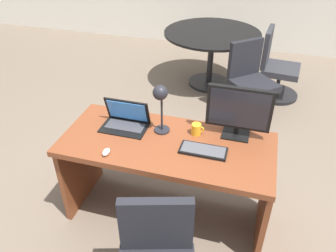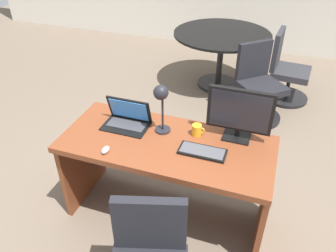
% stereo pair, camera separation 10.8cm
% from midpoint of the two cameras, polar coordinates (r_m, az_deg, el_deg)
% --- Properties ---
extents(ground, '(12.00, 12.00, 0.00)m').
position_cam_midpoint_polar(ground, '(4.11, 7.51, 0.75)').
color(ground, '#6B5B4C').
extents(desk, '(1.57, 0.69, 0.76)m').
position_cam_midpoint_polar(desk, '(2.64, 1.24, -5.84)').
color(desk, brown).
rests_on(desk, ground).
extents(monitor, '(0.47, 0.16, 0.40)m').
position_cam_midpoint_polar(monitor, '(2.46, 13.31, 2.27)').
color(monitor, black).
rests_on(monitor, desk).
extents(laptop, '(0.35, 0.23, 0.22)m').
position_cam_midpoint_polar(laptop, '(2.65, -5.68, 1.57)').
color(laptop, black).
rests_on(laptop, desk).
extents(keyboard, '(0.33, 0.14, 0.02)m').
position_cam_midpoint_polar(keyboard, '(2.39, 7.13, -4.34)').
color(keyboard, black).
rests_on(keyboard, desk).
extents(mouse, '(0.05, 0.08, 0.04)m').
position_cam_midpoint_polar(mouse, '(2.41, -9.27, -4.02)').
color(mouse, silver).
rests_on(mouse, desk).
extents(desk_lamp, '(0.12, 0.14, 0.40)m').
position_cam_midpoint_polar(desk_lamp, '(2.42, 0.13, 4.62)').
color(desk_lamp, black).
rests_on(desk_lamp, desk).
extents(coffee_mug, '(0.10, 0.07, 0.09)m').
position_cam_midpoint_polar(coffee_mug, '(2.54, 6.16, -0.70)').
color(coffee_mug, orange).
rests_on(coffee_mug, desk).
extents(meeting_table, '(1.29, 1.29, 0.77)m').
position_cam_midpoint_polar(meeting_table, '(4.72, 9.66, 13.17)').
color(meeting_table, black).
rests_on(meeting_table, ground).
extents(meeting_chair_near, '(0.65, 0.66, 0.89)m').
position_cam_midpoint_polar(meeting_chair_near, '(4.16, 15.69, 5.99)').
color(meeting_chair_near, black).
rests_on(meeting_chair_near, ground).
extents(meeting_chair_far, '(0.56, 0.56, 0.90)m').
position_cam_midpoint_polar(meeting_chair_far, '(4.68, 19.90, 8.34)').
color(meeting_chair_far, black).
rests_on(meeting_chair_far, ground).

